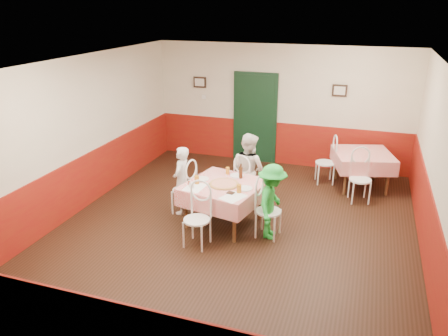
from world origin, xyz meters
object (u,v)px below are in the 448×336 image
(glass_a, at_px, (197,180))
(chair_near, at_px, (197,220))
(second_table, at_px, (361,170))
(pizza, at_px, (224,184))
(diner_left, at_px, (181,180))
(beer_bottle, at_px, (241,172))
(glass_b, at_px, (239,189))
(diner_right, at_px, (272,202))
(glass_c, at_px, (228,171))
(wallet, at_px, (231,193))
(main_table, at_px, (224,204))
(chair_second_a, at_px, (325,163))
(chair_right, at_px, (269,211))
(chair_far, at_px, (247,184))
(chair_left, at_px, (184,190))
(diner_far, at_px, (248,170))
(chair_second_b, at_px, (360,180))

(glass_a, bearing_deg, chair_near, -68.82)
(second_table, relative_size, pizza, 2.26)
(second_table, height_order, diner_left, diner_left)
(beer_bottle, bearing_deg, glass_b, -75.86)
(glass_b, xyz_separation_m, diner_right, (0.53, 0.09, -0.19))
(glass_c, relative_size, wallet, 1.16)
(main_table, xyz_separation_m, second_table, (2.21, 2.47, 0.00))
(glass_b, relative_size, diner_left, 0.11)
(chair_near, xyz_separation_m, wallet, (0.40, 0.49, 0.32))
(diner_left, bearing_deg, main_table, 76.66)
(chair_second_a, relative_size, glass_b, 6.41)
(chair_right, distance_m, pizza, 0.89)
(diner_left, bearing_deg, chair_far, 120.03)
(chair_second_a, relative_size, pizza, 1.81)
(chair_left, distance_m, beer_bottle, 1.13)
(chair_far, height_order, glass_c, chair_far)
(chair_far, relative_size, glass_b, 6.41)
(diner_far, bearing_deg, chair_right, 147.56)
(chair_near, xyz_separation_m, diner_left, (-0.71, 1.02, 0.18))
(second_table, distance_m, chair_far, 2.61)
(main_table, height_order, diner_left, diner_left)
(chair_second_b, relative_size, diner_far, 0.63)
(beer_bottle, bearing_deg, diner_left, -171.66)
(second_table, bearing_deg, beer_bottle, -133.36)
(second_table, distance_m, glass_a, 3.75)
(chair_far, bearing_deg, chair_second_a, -110.01)
(chair_second_a, bearing_deg, pizza, -46.32)
(chair_left, relative_size, glass_a, 6.23)
(chair_left, height_order, glass_b, same)
(chair_left, distance_m, diner_far, 1.27)
(glass_c, distance_m, diner_left, 0.86)
(chair_right, height_order, chair_far, same)
(second_table, distance_m, chair_right, 2.98)
(main_table, distance_m, chair_near, 0.85)
(main_table, relative_size, diner_far, 0.85)
(pizza, xyz_separation_m, diner_far, (0.17, 0.92, -0.06))
(chair_right, xyz_separation_m, chair_near, (-1.01, -0.66, 0.00))
(chair_left, bearing_deg, chair_far, 132.79)
(chair_second_b, height_order, glass_a, glass_a)
(second_table, xyz_separation_m, chair_near, (-2.38, -3.30, 0.08))
(glass_a, bearing_deg, diner_far, 58.56)
(main_table, height_order, chair_near, chair_near)
(glass_a, relative_size, diner_far, 0.10)
(wallet, bearing_deg, chair_second_a, 78.32)
(pizza, bearing_deg, glass_c, 101.12)
(diner_left, bearing_deg, diner_far, 121.66)
(chair_second_b, height_order, wallet, chair_second_b)
(second_table, bearing_deg, diner_far, -141.78)
(chair_near, bearing_deg, chair_second_b, 51.30)
(chair_right, relative_size, glass_c, 7.06)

